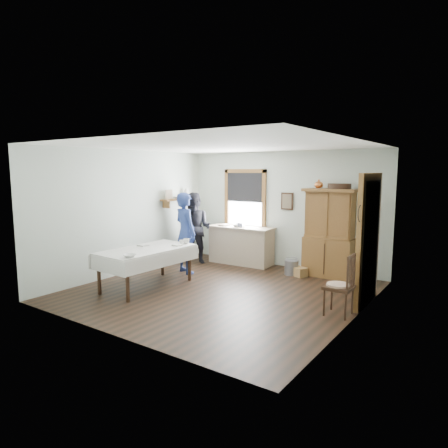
% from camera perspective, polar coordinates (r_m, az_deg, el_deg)
% --- Properties ---
extents(room, '(5.01, 5.01, 2.70)m').
position_cam_1_polar(room, '(7.34, -0.53, 0.55)').
color(room, black).
rests_on(room, ground).
extents(window, '(1.18, 0.07, 1.48)m').
position_cam_1_polar(window, '(9.91, 3.00, 4.02)').
color(window, white).
rests_on(window, room).
extents(doorway, '(0.09, 1.14, 2.22)m').
position_cam_1_polar(doorway, '(7.10, 20.05, -1.69)').
color(doorway, '#4C4436').
rests_on(doorway, room).
extents(wall_shelf, '(0.24, 1.00, 0.44)m').
position_cam_1_polar(wall_shelf, '(9.99, -6.54, 3.67)').
color(wall_shelf, brown).
rests_on(wall_shelf, room).
extents(framed_picture, '(0.30, 0.04, 0.40)m').
position_cam_1_polar(framed_picture, '(9.36, 8.99, 3.23)').
color(framed_picture, '#301E11').
rests_on(framed_picture, room).
extents(rug_beater, '(0.01, 0.27, 0.27)m').
position_cam_1_polar(rug_beater, '(6.51, 18.98, 2.49)').
color(rug_beater, black).
rests_on(rug_beater, room).
extents(work_counter, '(1.61, 0.67, 0.91)m').
position_cam_1_polar(work_counter, '(9.73, 2.46, -3.02)').
color(work_counter, tan).
rests_on(work_counter, room).
extents(china_hutch, '(1.12, 0.56, 1.88)m').
position_cam_1_polar(china_hutch, '(8.75, 14.77, -1.26)').
color(china_hutch, brown).
rests_on(china_hutch, room).
extents(dining_table, '(1.09, 1.95, 0.76)m').
position_cam_1_polar(dining_table, '(7.94, -10.96, -6.16)').
color(dining_table, silver).
rests_on(dining_table, room).
extents(spindle_chair, '(0.46, 0.46, 0.99)m').
position_cam_1_polar(spindle_chair, '(6.55, 16.10, -8.28)').
color(spindle_chair, '#301E11').
rests_on(spindle_chair, room).
extents(pail, '(0.38, 0.38, 0.32)m').
position_cam_1_polar(pail, '(8.87, 9.62, -6.14)').
color(pail, gray).
rests_on(pail, room).
extents(wicker_basket, '(0.39, 0.34, 0.19)m').
position_cam_1_polar(wicker_basket, '(8.80, 10.62, -6.69)').
color(wicker_basket, '#B08250').
rests_on(wicker_basket, room).
extents(woman_blue, '(0.71, 0.59, 1.65)m').
position_cam_1_polar(woman_blue, '(8.83, -5.53, -1.71)').
color(woman_blue, navy).
rests_on(woman_blue, room).
extents(figure_dark, '(0.89, 0.76, 1.60)m').
position_cam_1_polar(figure_dark, '(9.76, -4.15, -0.96)').
color(figure_dark, black).
rests_on(figure_dark, room).
extents(table_cup_a, '(0.17, 0.17, 0.10)m').
position_cam_1_polar(table_cup_a, '(8.25, -5.44, -2.46)').
color(table_cup_a, silver).
rests_on(table_cup_a, dining_table).
extents(table_cup_b, '(0.11, 0.11, 0.10)m').
position_cam_1_polar(table_cup_b, '(8.15, -6.06, -2.61)').
color(table_cup_b, silver).
rests_on(table_cup_b, dining_table).
extents(table_bowl, '(0.28, 0.28, 0.06)m').
position_cam_1_polar(table_bowl, '(7.13, -13.31, -4.42)').
color(table_bowl, silver).
rests_on(table_bowl, dining_table).
extents(counter_book, '(0.19, 0.24, 0.02)m').
position_cam_1_polar(counter_book, '(9.91, -0.42, -0.09)').
color(counter_book, brown).
rests_on(counter_book, work_counter).
extents(counter_bowl, '(0.20, 0.20, 0.06)m').
position_cam_1_polar(counter_bowl, '(9.60, 1.82, -0.23)').
color(counter_bowl, silver).
rests_on(counter_bowl, work_counter).
extents(shelf_bowl, '(0.22, 0.22, 0.05)m').
position_cam_1_polar(shelf_bowl, '(10.00, -6.49, 3.82)').
color(shelf_bowl, silver).
rests_on(shelf_bowl, wall_shelf).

